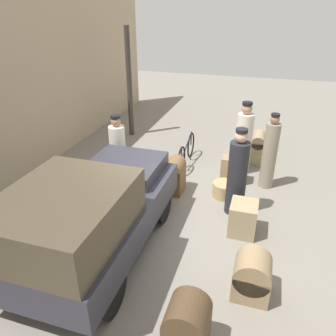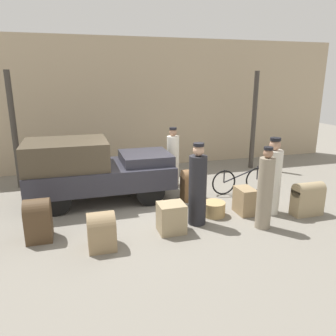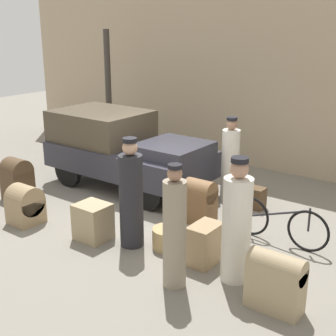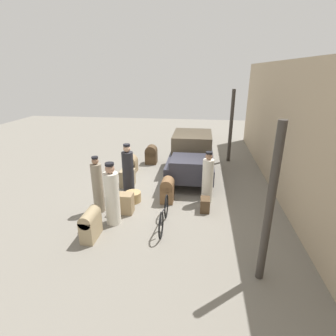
# 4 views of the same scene
# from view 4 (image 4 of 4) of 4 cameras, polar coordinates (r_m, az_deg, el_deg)

# --- Properties ---
(ground_plane) EXTENTS (30.00, 30.00, 0.00)m
(ground_plane) POSITION_cam_4_polar(r_m,az_deg,el_deg) (9.77, -1.02, -4.76)
(ground_plane) COLOR gray
(station_building_facade) EXTENTS (16.00, 0.15, 4.50)m
(station_building_facade) POSITION_cam_4_polar(r_m,az_deg,el_deg) (9.37, 24.57, 6.82)
(station_building_facade) COLOR tan
(station_building_facade) RESTS_ON ground
(canopy_pillar_left) EXTENTS (0.16, 0.16, 3.39)m
(canopy_pillar_left) POSITION_cam_4_polar(r_m,az_deg,el_deg) (12.75, 13.54, 8.76)
(canopy_pillar_left) COLOR #38332D
(canopy_pillar_left) RESTS_ON ground
(canopy_pillar_right) EXTENTS (0.16, 0.16, 3.39)m
(canopy_pillar_right) POSITION_cam_4_polar(r_m,az_deg,el_deg) (5.48, 21.26, -7.99)
(canopy_pillar_right) COLOR #38332D
(canopy_pillar_right) RESTS_ON ground
(truck) EXTENTS (3.72, 1.75, 1.65)m
(truck) POSITION_cam_4_polar(r_m,az_deg,el_deg) (10.89, 5.12, 2.99)
(truck) COLOR black
(truck) RESTS_ON ground
(bicycle) EXTENTS (1.75, 0.04, 0.75)m
(bicycle) POSITION_cam_4_polar(r_m,az_deg,el_deg) (7.47, -0.91, -10.18)
(bicycle) COLOR black
(bicycle) RESTS_ON ground
(wicker_basket) EXTENTS (0.53, 0.53, 0.33)m
(wicker_basket) POSITION_cam_4_polar(r_m,az_deg,el_deg) (8.97, -7.60, -6.22)
(wicker_basket) COLOR tan
(wicker_basket) RESTS_ON ground
(conductor_in_dark_uniform) EXTENTS (0.33, 0.33, 1.80)m
(conductor_in_dark_uniform) POSITION_cam_4_polar(r_m,az_deg,el_deg) (8.30, -15.06, -3.95)
(conductor_in_dark_uniform) COLOR gray
(conductor_in_dark_uniform) RESTS_ON ground
(porter_with_bicycle) EXTENTS (0.36, 0.36, 1.77)m
(porter_with_bicycle) POSITION_cam_4_polar(r_m,az_deg,el_deg) (8.67, 8.62, -2.54)
(porter_with_bicycle) COLOR silver
(porter_with_bicycle) RESTS_ON ground
(porter_carrying_trunk) EXTENTS (0.42, 0.42, 1.85)m
(porter_carrying_trunk) POSITION_cam_4_polar(r_m,az_deg,el_deg) (7.56, -12.08, -6.10)
(porter_carrying_trunk) COLOR silver
(porter_carrying_trunk) RESTS_ON ground
(porter_standing_middle) EXTENTS (0.39, 0.39, 1.85)m
(porter_standing_middle) POSITION_cam_4_polar(r_m,az_deg,el_deg) (9.24, -8.68, -0.82)
(porter_standing_middle) COLOR #232328
(porter_standing_middle) RESTS_ON ground
(trunk_wicker_pale) EXTENTS (0.56, 0.50, 0.64)m
(trunk_wicker_pale) POSITION_cam_4_polar(r_m,az_deg,el_deg) (10.10, -8.81, -2.17)
(trunk_wicker_pale) COLOR #9E8966
(trunk_wicker_pale) RESTS_ON ground
(trunk_umber_medium) EXTENTS (0.52, 0.55, 0.73)m
(trunk_umber_medium) POSITION_cam_4_polar(r_m,az_deg,el_deg) (11.49, -8.16, 0.91)
(trunk_umber_medium) COLOR #937A56
(trunk_umber_medium) RESTS_ON ground
(trunk_large_brown) EXTENTS (0.38, 0.55, 0.64)m
(trunk_large_brown) POSITION_cam_4_polar(r_m,az_deg,el_deg) (8.27, -9.53, -7.59)
(trunk_large_brown) COLOR #937A56
(trunk_large_brown) RESTS_ON ground
(trunk_barrel_dark) EXTENTS (0.50, 0.52, 0.87)m
(trunk_barrel_dark) POSITION_cam_4_polar(r_m,az_deg,el_deg) (12.40, -3.68, 3.00)
(trunk_barrel_dark) COLOR #4C3823
(trunk_barrel_dark) RESTS_ON ground
(suitcase_tan_flat) EXTENTS (0.43, 0.29, 0.43)m
(suitcase_tan_flat) POSITION_cam_4_polar(r_m,az_deg,el_deg) (8.38, 8.05, -7.90)
(suitcase_tan_flat) COLOR #4C3823
(suitcase_tan_flat) RESTS_ON ground
(suitcase_small_leather) EXTENTS (0.54, 0.42, 0.84)m
(suitcase_small_leather) POSITION_cam_4_polar(r_m,az_deg,el_deg) (8.76, -0.17, -4.71)
(suitcase_small_leather) COLOR brown
(suitcase_small_leather) RESTS_ON ground
(suitcase_black_upright) EXTENTS (0.73, 0.34, 0.81)m
(suitcase_black_upright) POSITION_cam_4_polar(r_m,az_deg,el_deg) (7.26, -16.53, -11.53)
(suitcase_black_upright) COLOR #9E8966
(suitcase_black_upright) RESTS_ON ground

